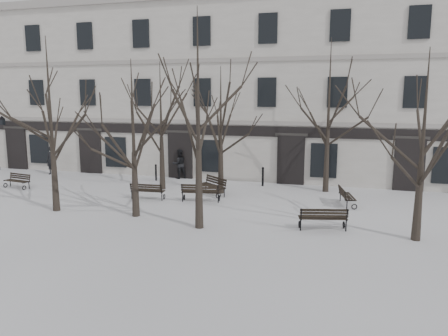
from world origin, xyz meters
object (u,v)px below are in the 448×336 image
at_px(bench_5, 346,196).
at_px(bench_0, 18,180).
at_px(tree_3, 424,123).
at_px(bench_2, 323,218).
at_px(bench_4, 201,192).
at_px(bench_3, 213,185).
at_px(bench_1, 147,191).
at_px(tree_2, 198,93).
at_px(tree_1, 133,120).
at_px(tree_0, 50,104).

bearing_deg(bench_5, bench_0, 81.60).
bearing_deg(bench_0, tree_3, 0.46).
relative_size(bench_2, bench_4, 0.99).
bearing_deg(tree_3, bench_3, 152.16).
bearing_deg(bench_0, bench_1, 6.69).
bearing_deg(tree_2, bench_3, 102.26).
distance_m(tree_2, bench_4, 6.43).
xyz_separation_m(tree_3, bench_0, (-20.58, 3.43, -3.86)).
bearing_deg(bench_1, tree_3, 161.97).
xyz_separation_m(tree_1, bench_4, (1.90, 3.20, -3.70)).
bearing_deg(tree_3, tree_2, -174.35).
distance_m(bench_1, bench_4, 2.78).
xyz_separation_m(tree_3, bench_2, (-3.36, 0.25, -3.80)).
bearing_deg(tree_2, bench_4, 108.33).
bearing_deg(tree_1, bench_2, 1.41).
xyz_separation_m(bench_0, bench_5, (18.05, 1.15, 0.02)).
bearing_deg(bench_4, tree_2, 98.58).
distance_m(bench_2, bench_3, 7.65).
xyz_separation_m(tree_3, bench_1, (-12.24, 2.96, -3.84)).
distance_m(tree_3, bench_4, 10.71).
xyz_separation_m(tree_3, bench_3, (-9.39, 4.96, -3.79)).
xyz_separation_m(bench_1, bench_2, (8.88, -2.71, 0.04)).
height_order(tree_2, bench_5, tree_2).
bearing_deg(tree_3, bench_4, 161.11).
xyz_separation_m(bench_0, bench_4, (11.10, -0.18, 0.07)).
bearing_deg(bench_4, tree_3, 151.36).
xyz_separation_m(tree_0, bench_2, (11.97, 0.39, -4.36)).
distance_m(bench_0, bench_5, 18.08).
bearing_deg(tree_3, tree_1, 179.76).
xyz_separation_m(bench_2, bench_5, (0.82, 4.33, -0.04)).
bearing_deg(bench_5, tree_3, -163.04).
bearing_deg(bench_2, tree_1, -12.09).
relative_size(bench_3, bench_4, 0.94).
height_order(bench_3, bench_4, bench_4).
relative_size(tree_1, bench_2, 3.46).
bearing_deg(bench_0, bench_5, 13.56).
height_order(bench_1, bench_5, same).
distance_m(tree_0, bench_5, 14.33).
bearing_deg(bench_2, bench_4, -39.60).
bearing_deg(tree_2, bench_0, 161.22).
height_order(bench_2, bench_4, bench_4).
bearing_deg(tree_0, tree_2, -5.23).
relative_size(bench_1, bench_3, 0.94).
bearing_deg(tree_1, bench_4, 59.20).
bearing_deg(bench_5, bench_1, 87.43).
bearing_deg(bench_4, tree_0, 20.35).
distance_m(bench_0, bench_1, 8.35).
bearing_deg(tree_1, bench_1, 106.42).
bearing_deg(bench_2, bench_3, -51.52).
xyz_separation_m(tree_0, bench_5, (12.79, 4.73, -4.40)).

